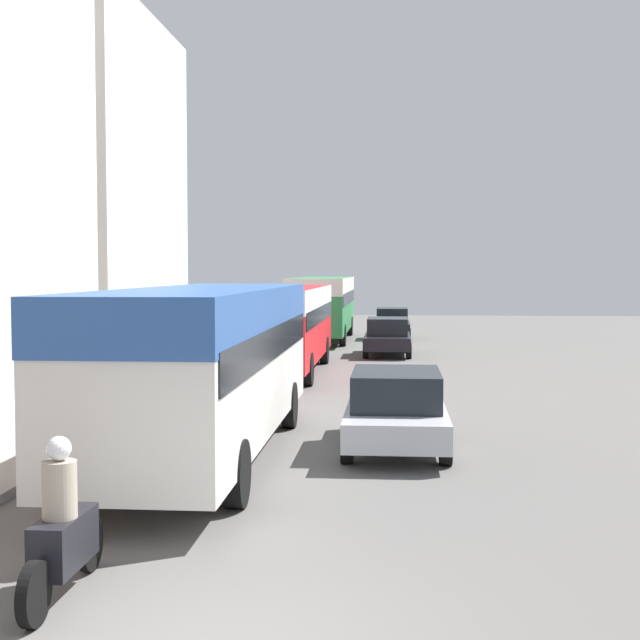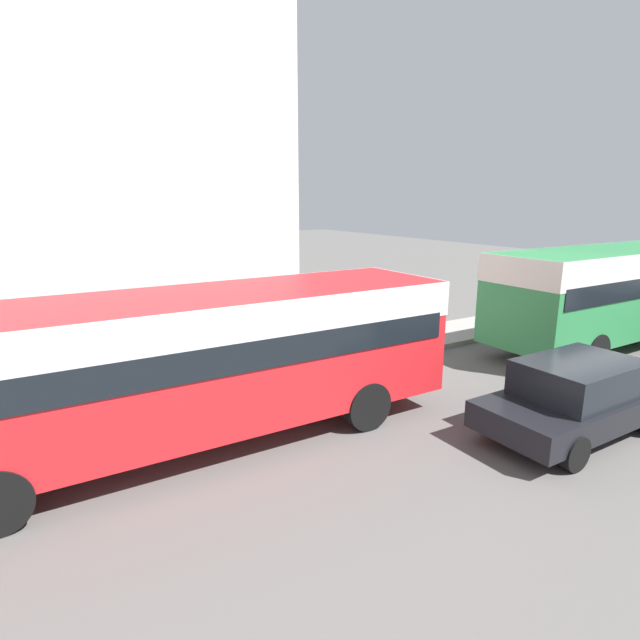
# 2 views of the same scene
# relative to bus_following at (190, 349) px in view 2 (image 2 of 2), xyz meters

# --- Properties ---
(building_far_terrace) EXTENTS (6.42, 9.71, 11.84)m
(building_far_terrace) POSITION_rel_bus_following_xyz_m (-7.46, -0.24, 4.04)
(building_far_terrace) COLOR silver
(building_far_terrace) RESTS_ON ground_plane
(bus_following) EXTENTS (2.63, 10.28, 2.87)m
(bus_following) POSITION_rel_bus_following_xyz_m (0.00, 0.00, 0.00)
(bus_following) COLOR red
(bus_following) RESTS_ON ground_plane
(bus_third_in_line) EXTENTS (2.63, 10.77, 3.07)m
(bus_third_in_line) POSITION_rel_bus_following_xyz_m (0.25, 14.01, 0.12)
(bus_third_in_line) COLOR #2D8447
(bus_third_in_line) RESTS_ON ground_plane
(car_far_curb) EXTENTS (1.89, 4.23, 1.52)m
(car_far_curb) POSITION_rel_bus_following_xyz_m (3.46, 6.56, -1.09)
(car_far_curb) COLOR black
(car_far_curb) RESTS_ON ground_plane
(pedestrian_near_curb) EXTENTS (0.40, 0.40, 1.74)m
(pedestrian_near_curb) POSITION_rel_bus_following_xyz_m (-3.67, 20.56, -0.84)
(pedestrian_near_curb) COLOR #232838
(pedestrian_near_curb) RESTS_ON sidewalk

